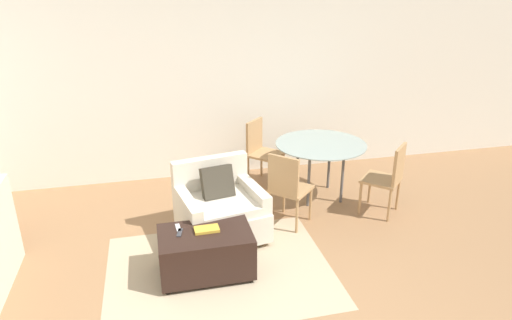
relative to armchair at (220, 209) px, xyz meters
name	(u,v)px	position (x,y,z in m)	size (l,w,h in m)	color
wall_back	(203,82)	(0.08, 1.81, 1.04)	(12.00, 0.06, 2.75)	silver
area_rug	(220,270)	(-0.12, -0.66, -0.33)	(2.20, 1.72, 0.01)	tan
armchair	(220,209)	(0.00, 0.00, 0.00)	(1.02, 0.97, 0.84)	beige
ottoman	(206,252)	(-0.25, -0.67, -0.09)	(0.89, 0.56, 0.46)	black
book_stack	(207,229)	(-0.23, -0.63, 0.14)	(0.24, 0.14, 0.03)	gold
tv_remote_primary	(178,228)	(-0.49, -0.52, 0.13)	(0.05, 0.15, 0.01)	#B7B7BC
tv_remote_secondary	(180,233)	(-0.48, -0.62, 0.13)	(0.07, 0.15, 0.01)	#333338
dining_table	(321,149)	(1.42, 0.69, 0.34)	(1.16, 1.16, 0.75)	#8C9E99
dining_chair_near_left	(287,185)	(0.79, 0.05, 0.18)	(0.59, 0.59, 0.90)	tan
dining_chair_near_right	(389,175)	(2.06, 0.05, 0.18)	(0.59, 0.59, 0.90)	tan
dining_chair_far_left	(261,148)	(0.79, 1.33, 0.18)	(0.59, 0.59, 0.90)	tan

